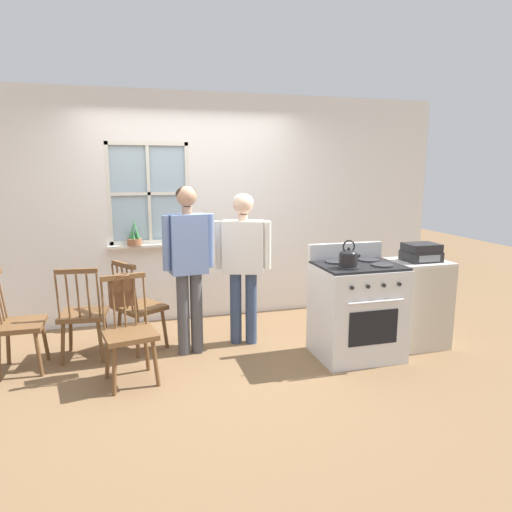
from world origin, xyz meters
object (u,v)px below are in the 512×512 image
object	(u,v)px
chair_by_window	(129,334)
kettle	(348,257)
person_teen_center	(243,254)
side_counter	(416,303)
stove	(357,309)
stereo	(421,252)
person_elderly_left	(188,255)
chair_near_stove	(139,308)
potted_plant	(134,238)
handbag	(122,291)
chair_near_wall	(83,315)
chair_center_cluster	(18,325)

from	to	relation	value
chair_by_window	kettle	xyz separation A→B (m)	(1.97, -0.14, 0.59)
person_teen_center	side_counter	xyz separation A→B (m)	(1.72, -0.53, -0.51)
stove	stereo	xyz separation A→B (m)	(0.74, 0.07, 0.51)
person_elderly_left	chair_by_window	bearing A→B (deg)	-146.55
chair_near_stove	kettle	xyz separation A→B (m)	(1.87, -0.89, 0.59)
person_elderly_left	stove	world-z (taller)	person_elderly_left
kettle	potted_plant	xyz separation A→B (m)	(-1.87, 1.67, 0.01)
chair_near_stove	person_elderly_left	world-z (taller)	person_elderly_left
kettle	handbag	world-z (taller)	kettle
kettle	person_elderly_left	bearing A→B (deg)	155.43
side_counter	handbag	bearing A→B (deg)	177.09
potted_plant	stereo	xyz separation A→B (m)	(2.79, -1.47, -0.05)
potted_plant	side_counter	bearing A→B (deg)	-27.43
chair_by_window	chair_near_wall	bearing A→B (deg)	112.32
handbag	chair_near_wall	bearing A→B (deg)	132.99
chair_center_cluster	stove	size ratio (longest dim) A/B	0.85
chair_near_stove	kettle	world-z (taller)	kettle
chair_by_window	person_elderly_left	bearing A→B (deg)	28.48
person_teen_center	handbag	distance (m)	1.28
person_elderly_left	kettle	size ratio (longest dim) A/B	6.73
person_elderly_left	handbag	xyz separation A→B (m)	(-0.63, -0.26, -0.24)
person_elderly_left	handbag	bearing A→B (deg)	-164.23
person_elderly_left	side_counter	distance (m)	2.40
person_teen_center	handbag	xyz separation A→B (m)	(-1.21, -0.38, -0.21)
potted_plant	stereo	world-z (taller)	potted_plant
person_elderly_left	person_teen_center	bearing A→B (deg)	5.58
chair_center_cluster	chair_near_stove	bearing A→B (deg)	-77.21
person_elderly_left	potted_plant	xyz separation A→B (m)	(-0.49, 1.04, 0.04)
handbag	side_counter	bearing A→B (deg)	-2.91
chair_near_wall	person_teen_center	distance (m)	1.67
chair_near_wall	handbag	xyz separation A→B (m)	(0.38, -0.41, 0.32)
person_elderly_left	kettle	bearing A→B (deg)	-31.05
side_counter	kettle	bearing A→B (deg)	-166.13
person_teen_center	kettle	bearing A→B (deg)	-24.88
potted_plant	handbag	bearing A→B (deg)	-96.28
potted_plant	person_teen_center	bearing A→B (deg)	-40.73
chair_near_wall	potted_plant	world-z (taller)	potted_plant
person_elderly_left	stereo	bearing A→B (deg)	-17.00
chair_near_stove	potted_plant	world-z (taller)	potted_plant
chair_near_wall	person_teen_center	size ratio (longest dim) A/B	0.59
chair_by_window	kettle	world-z (taller)	kettle
potted_plant	handbag	distance (m)	1.34
chair_by_window	stereo	xyz separation A→B (m)	(2.88, 0.06, 0.55)
stove	potted_plant	world-z (taller)	potted_plant
chair_by_window	person_teen_center	world-z (taller)	person_teen_center
chair_near_wall	potted_plant	distance (m)	1.20
chair_near_stove	handbag	size ratio (longest dim) A/B	3.02
chair_center_cluster	potted_plant	distance (m)	1.60
chair_by_window	person_elderly_left	distance (m)	0.95
person_elderly_left	chair_near_wall	bearing A→B (deg)	165.07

